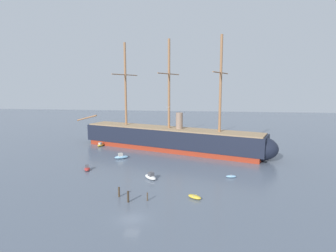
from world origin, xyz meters
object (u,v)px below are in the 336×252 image
motorboat_near_centre (151,177)px  seagull_in_flight (168,107)px  dinghy_mid_right (231,176)px  dinghy_distant_centre (183,142)px  dinghy_foreground_right (195,197)px  tall_ship (169,138)px  mooring_piling_nearest (128,197)px  motorboat_far_left (101,145)px  motorboat_mid_left (87,168)px  mooring_piling_left_pair (147,197)px  mooring_piling_right_pair (119,192)px  motorboat_alongside_bow (121,157)px

motorboat_near_centre → seagull_in_flight: 19.48m
dinghy_mid_right → dinghy_distant_centre: dinghy_mid_right is taller
dinghy_mid_right → seagull_in_flight: bearing=154.9°
dinghy_foreground_right → dinghy_mid_right: (8.15, 13.87, -0.06)m
tall_ship → dinghy_distant_centre: 13.86m
mooring_piling_nearest → dinghy_mid_right: bearing=40.1°
dinghy_mid_right → dinghy_foreground_right: bearing=-120.4°
motorboat_far_left → dinghy_foreground_right: bearing=-50.3°
tall_ship → dinghy_mid_right: tall_ship is taller
dinghy_foreground_right → motorboat_mid_left: (-28.65, 14.84, 0.14)m
motorboat_far_left → motorboat_near_centre: bearing=-52.8°
dinghy_distant_centre → mooring_piling_nearest: bearing=-95.5°
mooring_piling_left_pair → dinghy_foreground_right: bearing=14.4°
mooring_piling_left_pair → mooring_piling_right_pair: mooring_piling_right_pair is taller
motorboat_near_centre → mooring_piling_left_pair: 12.61m
motorboat_alongside_bow → motorboat_far_left: (-12.73, 15.98, -0.10)m
motorboat_far_left → mooring_piling_nearest: bearing=-63.3°
tall_ship → mooring_piling_left_pair: size_ratio=46.17×
mooring_piling_nearest → mooring_piling_left_pair: 3.66m
motorboat_mid_left → motorboat_far_left: size_ratio=0.98×
dinghy_foreground_right → motorboat_mid_left: size_ratio=0.88×
motorboat_alongside_bow → mooring_piling_left_pair: size_ratio=2.75×
motorboat_far_left → dinghy_mid_right: bearing=-33.8°
motorboat_mid_left → mooring_piling_right_pair: size_ratio=1.81×
motorboat_mid_left → motorboat_alongside_bow: (5.36, 12.59, 0.12)m
motorboat_alongside_bow → mooring_piling_nearest: (10.87, -30.89, 0.48)m
dinghy_foreground_right → dinghy_mid_right: dinghy_foreground_right is taller
dinghy_mid_right → dinghy_distant_centre: 42.70m
dinghy_distant_centre → mooring_piling_left_pair: size_ratio=1.59×
mooring_piling_nearest → mooring_piling_right_pair: mooring_piling_nearest is taller
dinghy_distant_centre → seagull_in_flight: seagull_in_flight is taller
dinghy_foreground_right → mooring_piling_left_pair: size_ratio=1.96×
dinghy_mid_right → motorboat_alongside_bow: motorboat_alongside_bow is taller
dinghy_distant_centre → seagull_in_flight: (-1.18, -32.32, 15.95)m
dinghy_mid_right → mooring_piling_left_pair: mooring_piling_left_pair is taller
motorboat_alongside_bow → mooring_piling_nearest: size_ratio=2.03×
mooring_piling_left_pair → motorboat_far_left: bearing=120.6°
dinghy_distant_centre → mooring_piling_right_pair: size_ratio=1.29×
dinghy_mid_right → seagull_in_flight: (-16.27, 7.62, 15.94)m
dinghy_mid_right → mooring_piling_nearest: bearing=-139.9°
motorboat_near_centre → mooring_piling_left_pair: (1.86, -12.47, 0.21)m
mooring_piling_left_pair → mooring_piling_right_pair: (-5.99, 1.18, 0.19)m
motorboat_alongside_bow → dinghy_distant_centre: (16.35, 26.37, -0.32)m
dinghy_mid_right → motorboat_mid_left: bearing=178.5°
motorboat_near_centre → dinghy_distant_centre: motorboat_near_centre is taller
tall_ship → dinghy_mid_right: 33.12m
dinghy_foreground_right → motorboat_near_centre: bearing=136.8°
mooring_piling_right_pair → dinghy_foreground_right: bearing=4.3°
dinghy_foreground_right → dinghy_mid_right: size_ratio=1.23×
dinghy_distant_centre → tall_ship: bearing=-105.6°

